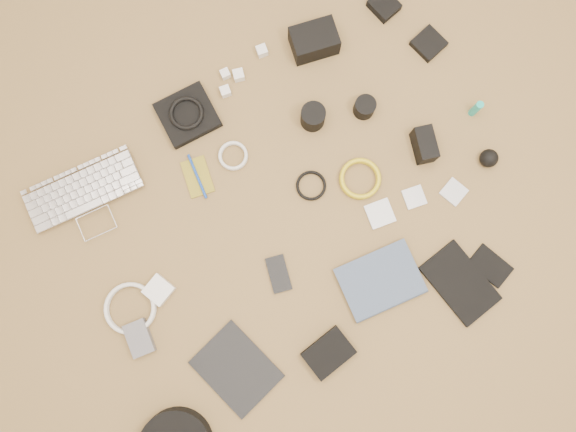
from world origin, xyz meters
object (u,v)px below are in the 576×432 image
phone (279,274)px  paperback (393,308)px  tablet (237,369)px  laptop (90,205)px  dslr_camera (314,41)px

phone → paperback: (0.26, -0.26, 0.01)m
tablet → laptop: bearing=88.1°
phone → paperback: 0.37m
laptop → tablet: (0.17, -0.67, -0.01)m
phone → tablet: bearing=-129.2°
dslr_camera → paperback: dslr_camera is taller
phone → dslr_camera: bearing=66.0°
laptop → paperback: laptop is taller
laptop → tablet: bearing=-72.1°
laptop → dslr_camera: size_ratio=2.49×
dslr_camera → phone: size_ratio=1.28×
phone → paperback: bearing=-31.7°
laptop → tablet: laptop is taller
dslr_camera → tablet: size_ratio=0.62×
tablet → phone: (0.25, 0.19, -0.00)m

